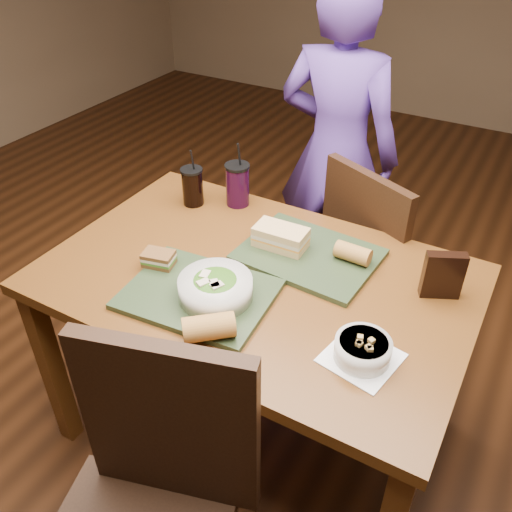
{
  "coord_description": "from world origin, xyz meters",
  "views": [
    {
      "loc": [
        0.65,
        -1.14,
        1.77
      ],
      "look_at": [
        0.0,
        0.0,
        0.82
      ],
      "focal_mm": 38.0,
      "sensor_mm": 36.0,
      "label": 1
    }
  ],
  "objects_px": {
    "dining_table": "(256,297)",
    "salad_bowl": "(215,287)",
    "cup_cola": "(193,186)",
    "baguette_near": "(209,327)",
    "chair_near": "(150,504)",
    "soup_bowl": "(363,349)",
    "cup_berry": "(238,184)",
    "chip_bag": "(443,275)",
    "sandwich_near": "(159,259)",
    "baguette_far": "(353,253)",
    "sandwich_far": "(281,237)",
    "tray_near": "(199,294)",
    "chair_far": "(366,257)",
    "diner": "(337,154)",
    "tray_far": "(309,255)"
  },
  "relations": [
    {
      "from": "sandwich_near",
      "to": "cup_cola",
      "type": "height_order",
      "value": "cup_cola"
    },
    {
      "from": "soup_bowl",
      "to": "baguette_near",
      "type": "distance_m",
      "value": 0.4
    },
    {
      "from": "salad_bowl",
      "to": "soup_bowl",
      "type": "bearing_deg",
      "value": -0.46
    },
    {
      "from": "chair_far",
      "to": "diner",
      "type": "relative_size",
      "value": 0.61
    },
    {
      "from": "salad_bowl",
      "to": "baguette_near",
      "type": "height_order",
      "value": "salad_bowl"
    },
    {
      "from": "chair_far",
      "to": "cup_cola",
      "type": "distance_m",
      "value": 0.74
    },
    {
      "from": "tray_far",
      "to": "cup_berry",
      "type": "distance_m",
      "value": 0.42
    },
    {
      "from": "cup_berry",
      "to": "baguette_far",
      "type": "bearing_deg",
      "value": -16.33
    },
    {
      "from": "baguette_near",
      "to": "cup_berry",
      "type": "relative_size",
      "value": 0.55
    },
    {
      "from": "diner",
      "to": "cup_berry",
      "type": "height_order",
      "value": "diner"
    },
    {
      "from": "dining_table",
      "to": "soup_bowl",
      "type": "bearing_deg",
      "value": -22.74
    },
    {
      "from": "tray_far",
      "to": "sandwich_near",
      "type": "xyz_separation_m",
      "value": [
        -0.38,
        -0.29,
        0.03
      ]
    },
    {
      "from": "tray_near",
      "to": "soup_bowl",
      "type": "xyz_separation_m",
      "value": [
        0.5,
        0.0,
        0.02
      ]
    },
    {
      "from": "sandwich_near",
      "to": "baguette_near",
      "type": "relative_size",
      "value": 0.78
    },
    {
      "from": "chair_far",
      "to": "cup_cola",
      "type": "bearing_deg",
      "value": -151.02
    },
    {
      "from": "dining_table",
      "to": "baguette_near",
      "type": "xyz_separation_m",
      "value": [
        0.04,
        -0.31,
        0.14
      ]
    },
    {
      "from": "soup_bowl",
      "to": "chair_far",
      "type": "bearing_deg",
      "value": 107.35
    },
    {
      "from": "baguette_far",
      "to": "cup_cola",
      "type": "height_order",
      "value": "cup_cola"
    },
    {
      "from": "baguette_far",
      "to": "cup_cola",
      "type": "bearing_deg",
      "value": 173.96
    },
    {
      "from": "soup_bowl",
      "to": "sandwich_near",
      "type": "bearing_deg",
      "value": 176.16
    },
    {
      "from": "cup_cola",
      "to": "baguette_near",
      "type": "bearing_deg",
      "value": -51.62
    },
    {
      "from": "chair_far",
      "to": "baguette_near",
      "type": "bearing_deg",
      "value": -98.45
    },
    {
      "from": "baguette_near",
      "to": "cup_cola",
      "type": "xyz_separation_m",
      "value": [
        -0.45,
        0.57,
        0.02
      ]
    },
    {
      "from": "baguette_far",
      "to": "cup_cola",
      "type": "relative_size",
      "value": 0.51
    },
    {
      "from": "tray_near",
      "to": "salad_bowl",
      "type": "xyz_separation_m",
      "value": [
        0.06,
        0.01,
        0.04
      ]
    },
    {
      "from": "sandwich_near",
      "to": "cup_berry",
      "type": "xyz_separation_m",
      "value": [
        0.0,
        0.47,
        0.04
      ]
    },
    {
      "from": "chair_near",
      "to": "soup_bowl",
      "type": "relative_size",
      "value": 4.8
    },
    {
      "from": "chair_near",
      "to": "sandwich_far",
      "type": "xyz_separation_m",
      "value": [
        -0.09,
        0.82,
        0.26
      ]
    },
    {
      "from": "chair_near",
      "to": "soup_bowl",
      "type": "xyz_separation_m",
      "value": [
        0.32,
        0.5,
        0.24
      ]
    },
    {
      "from": "dining_table",
      "to": "salad_bowl",
      "type": "height_order",
      "value": "salad_bowl"
    },
    {
      "from": "diner",
      "to": "sandwich_near",
      "type": "relative_size",
      "value": 14.1
    },
    {
      "from": "chair_far",
      "to": "soup_bowl",
      "type": "distance_m",
      "value": 0.84
    },
    {
      "from": "soup_bowl",
      "to": "chip_bag",
      "type": "distance_m",
      "value": 0.37
    },
    {
      "from": "chair_far",
      "to": "sandwich_far",
      "type": "height_order",
      "value": "chair_far"
    },
    {
      "from": "soup_bowl",
      "to": "sandwich_far",
      "type": "xyz_separation_m",
      "value": [
        -0.4,
        0.32,
        0.02
      ]
    },
    {
      "from": "chair_near",
      "to": "cup_berry",
      "type": "xyz_separation_m",
      "value": [
        -0.36,
        1.01,
        0.28
      ]
    },
    {
      "from": "salad_bowl",
      "to": "baguette_near",
      "type": "bearing_deg",
      "value": -62.76
    },
    {
      "from": "sandwich_far",
      "to": "chair_near",
      "type": "bearing_deg",
      "value": -83.97
    },
    {
      "from": "baguette_near",
      "to": "soup_bowl",
      "type": "bearing_deg",
      "value": 21.0
    },
    {
      "from": "tray_near",
      "to": "sandwich_far",
      "type": "height_order",
      "value": "sandwich_far"
    },
    {
      "from": "tray_near",
      "to": "chip_bag",
      "type": "xyz_separation_m",
      "value": [
        0.61,
        0.35,
        0.06
      ]
    },
    {
      "from": "tray_near",
      "to": "chip_bag",
      "type": "distance_m",
      "value": 0.7
    },
    {
      "from": "dining_table",
      "to": "cup_berry",
      "type": "distance_m",
      "value": 0.47
    },
    {
      "from": "chair_near",
      "to": "soup_bowl",
      "type": "distance_m",
      "value": 0.63
    },
    {
      "from": "soup_bowl",
      "to": "cup_berry",
      "type": "bearing_deg",
      "value": 143.06
    },
    {
      "from": "dining_table",
      "to": "cup_cola",
      "type": "distance_m",
      "value": 0.52
    },
    {
      "from": "chip_bag",
      "to": "soup_bowl",
      "type": "bearing_deg",
      "value": -132.35
    },
    {
      "from": "diner",
      "to": "baguette_near",
      "type": "height_order",
      "value": "diner"
    },
    {
      "from": "tray_far",
      "to": "baguette_near",
      "type": "bearing_deg",
      "value": -97.69
    },
    {
      "from": "chair_near",
      "to": "salad_bowl",
      "type": "bearing_deg",
      "value": 104.4
    }
  ]
}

